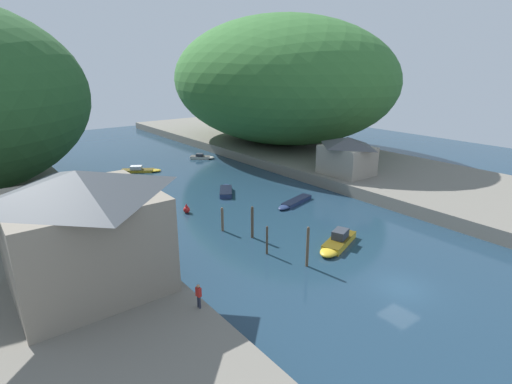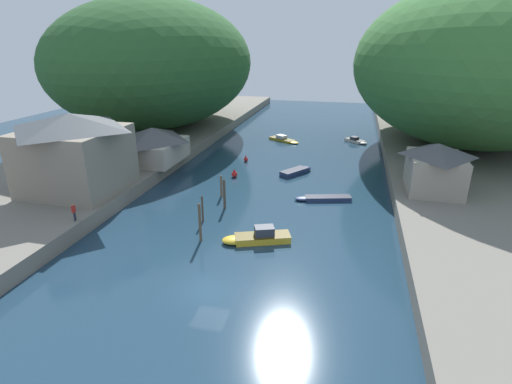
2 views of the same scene
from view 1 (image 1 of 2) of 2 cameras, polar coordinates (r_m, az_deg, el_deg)
name	(u,v)px [view 1 (image 1 of 2)]	position (r m, az deg, el deg)	size (l,w,h in m)	color
water_surface	(204,193)	(53.93, -7.42, -0.15)	(130.00, 130.00, 0.00)	#1E384C
right_bank	(332,161)	(69.25, 10.86, 4.39)	(22.00, 120.00, 1.54)	slate
hillside_right	(277,80)	(79.92, 2.96, 15.63)	(35.62, 49.86, 23.80)	#387033
waterfront_building	(83,229)	(29.69, -23.44, -4.82)	(10.20, 10.11, 8.40)	gray
boathouse_shed	(82,201)	(42.00, -23.65, -1.20)	(7.61, 9.07, 4.56)	#B2A899
right_bank_cottage	(347,155)	(57.80, 12.87, 5.15)	(5.89, 7.26, 5.29)	gray
boat_yellow_tender	(293,203)	(49.35, 5.36, -1.52)	(6.52, 2.92, 0.46)	navy
boat_small_dinghy	(203,157)	(73.65, -7.64, 4.97)	(4.29, 4.08, 0.93)	silver
boat_mid_channel	(141,170)	(66.66, -16.12, 3.05)	(6.18, 4.88, 0.97)	gold
boat_open_rowboat	(337,243)	(38.73, 11.51, -7.09)	(6.36, 3.74, 1.45)	gold
boat_moored_right	(226,190)	(53.74, -4.32, 0.24)	(4.21, 5.23, 0.64)	navy
mooring_post_nearest	(308,247)	(34.24, 7.38, -7.75)	(0.24, 0.24, 3.65)	brown
mooring_post_second	(267,240)	(36.26, 1.58, -6.87)	(0.21, 0.21, 2.74)	#4C3D2D
mooring_post_middle	(252,222)	(39.43, -0.54, -4.31)	(0.28, 0.28, 3.31)	#4C3D2D
mooring_post_fourth	(222,219)	(41.28, -4.83, -3.88)	(0.28, 0.28, 2.58)	brown
channel_buoy_near	(187,209)	(46.98, -9.89, -2.45)	(0.77, 0.77, 1.15)	red
channel_buoy_far	(157,195)	(53.12, -13.96, -0.41)	(0.63, 0.63, 0.94)	red
person_on_quay	(125,255)	(32.62, -18.15, -8.58)	(0.28, 0.41, 1.69)	#282D3D
person_by_boathouse	(199,294)	(26.53, -8.20, -14.28)	(0.27, 0.41, 1.69)	#282D3D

